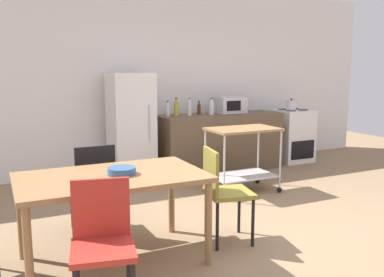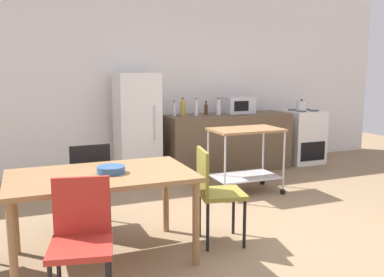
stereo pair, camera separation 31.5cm
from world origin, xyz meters
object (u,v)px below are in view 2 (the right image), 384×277
microwave (238,105)px  kettle (301,106)px  bottle_vinegar (206,109)px  kitchen_cart (246,150)px  bottle_olive_oil (196,108)px  fruit_bowl (111,170)px  dining_table (101,183)px  bottle_sparkling_water (183,108)px  refrigerator (137,126)px  chair_black (89,180)px  stove_oven (302,137)px  bottle_sesame_oil (174,110)px  bottle_soda (218,108)px  chair_red (81,236)px  chair_olive (215,189)px

microwave → kettle: 1.12m
bottle_vinegar → kitchen_cart: bearing=-90.5°
bottle_vinegar → bottle_olive_oil: bearing=-159.5°
bottle_olive_oil → microwave: bottle_olive_oil is taller
fruit_bowl → kettle: size_ratio=0.97×
dining_table → fruit_bowl: 0.14m
dining_table → bottle_sparkling_water: bottle_sparkling_water is taller
bottle_olive_oil → refrigerator: bearing=174.2°
kitchen_cart → microwave: 1.50m
chair_black → bottle_sparkling_water: bottle_sparkling_water is taller
kitchen_cart → bottle_sparkling_water: bottle_sparkling_water is taller
dining_table → bottle_vinegar: (2.08, 2.56, 0.32)m
bottle_vinegar → dining_table: bearing=-129.1°
bottle_vinegar → kettle: bottle_vinegar is taller
fruit_bowl → kitchen_cart: bearing=32.7°
bottle_olive_oil → microwave: (0.77, 0.08, 0.02)m
stove_oven → bottle_sesame_oil: size_ratio=4.01×
stove_oven → bottle_soda: 1.72m
refrigerator → bottle_vinegar: refrigerator is taller
bottle_olive_oil → bottle_soda: size_ratio=1.02×
chair_black → kettle: bearing=-157.0°
dining_table → kettle: bearing=32.5°
chair_red → chair_black: 1.44m
chair_red → fruit_bowl: chair_red is taller
stove_oven → chair_red: bearing=-142.2°
microwave → chair_black: bearing=-145.0°
fruit_bowl → stove_oven: bearing=33.5°
stove_oven → bottle_sparkling_water: size_ratio=3.36×
stove_oven → bottle_sparkling_water: bearing=178.7°
bottle_soda → kettle: 1.51m
refrigerator → kettle: size_ratio=6.47×
stove_oven → fruit_bowl: 4.56m
refrigerator → bottle_vinegar: size_ratio=7.26×
bottle_sparkling_water → bottle_olive_oil: size_ratio=1.04×
chair_black → chair_olive: 1.26m
chair_olive → bottle_sesame_oil: size_ratio=3.88×
bottle_sesame_oil → bottle_olive_oil: size_ratio=0.87×
bottle_sparkling_water → bottle_soda: (0.56, -0.09, -0.01)m
chair_red → stove_oven: size_ratio=0.97×
stove_oven → bottle_sesame_oil: bearing=178.2°
kitchen_cart → bottle_vinegar: (0.01, 1.30, 0.41)m
kettle → fruit_bowl: bearing=-146.7°
bottle_sesame_oil → bottle_soda: 0.70m
refrigerator → kitchen_cart: 1.72m
refrigerator → fruit_bowl: bearing=-109.0°
kitchen_cart → bottle_olive_oil: 1.31m
kitchen_cart → kettle: 2.08m
bottle_vinegar → microwave: (0.57, 0.00, 0.04)m
dining_table → kettle: size_ratio=6.26×
chair_black → bottle_sparkling_water: size_ratio=3.25×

